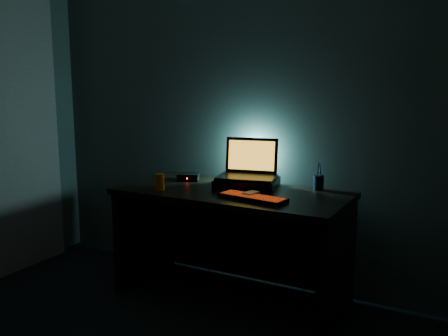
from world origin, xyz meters
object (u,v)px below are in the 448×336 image
at_px(router, 188,177).
at_px(laptop, 249,168).
at_px(pen_cup, 319,183).
at_px(mouse, 251,194).
at_px(juice_glass, 160,182).
at_px(keyboard, 253,198).

bearing_deg(router, laptop, -19.96).
relative_size(pen_cup, router, 0.52).
bearing_deg(router, mouse, -47.37).
height_order(laptop, juice_glass, laptop).
xyz_separation_m(keyboard, router, (-0.65, 0.31, 0.01)).
height_order(laptop, keyboard, laptop).
relative_size(laptop, keyboard, 0.97).
bearing_deg(keyboard, router, 162.89).
relative_size(keyboard, mouse, 4.34).
distance_m(mouse, pen_cup, 0.50).
distance_m(laptop, pen_cup, 0.47).
relative_size(juice_glass, router, 0.58).
xyz_separation_m(keyboard, juice_glass, (-0.65, -0.04, 0.04)).
bearing_deg(keyboard, pen_cup, 68.07).
distance_m(juice_glass, router, 0.35).
relative_size(laptop, pen_cup, 4.47).
xyz_separation_m(mouse, juice_glass, (-0.61, -0.09, 0.03)).
distance_m(pen_cup, router, 0.92).
xyz_separation_m(juice_glass, router, (-0.00, 0.35, -0.03)).
bearing_deg(laptop, keyboard, -73.07).
relative_size(keyboard, juice_glass, 4.14).
bearing_deg(pen_cup, router, -170.95).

